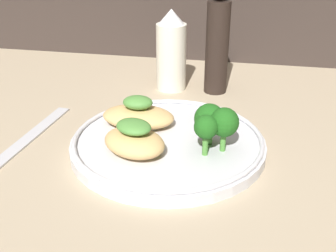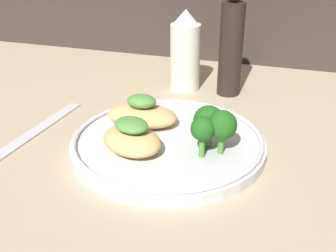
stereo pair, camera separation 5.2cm
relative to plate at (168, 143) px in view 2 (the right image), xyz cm
name	(u,v)px [view 2 (the right image)]	position (x,y,z in cm)	size (l,w,h in cm)	color
ground_plane	(168,153)	(0.00, 0.00, -1.49)	(180.00, 180.00, 1.00)	tan
plate	(168,143)	(0.00, 0.00, 0.00)	(25.06, 25.06, 2.00)	silver
grilled_meat_front	(132,138)	(-3.36, -3.93, 2.12)	(9.99, 9.14, 4.25)	tan
grilled_meat_middle	(142,114)	(-4.81, 3.41, 1.95)	(10.02, 6.48, 4.25)	tan
broccoli_bunch	(212,124)	(5.86, -0.95, 4.00)	(5.59, 6.30, 5.64)	#4C8E38
sauce_bottle	(185,52)	(-3.68, 21.49, 5.59)	(5.10, 5.10, 13.76)	silver
pepper_grinder	(231,47)	(4.03, 21.49, 7.21)	(3.85, 3.85, 17.76)	black
fork	(36,130)	(-19.16, -0.81, -0.69)	(3.28, 19.95, 0.60)	silver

